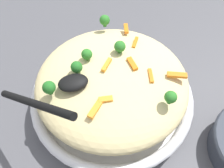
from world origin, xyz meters
TOP-DOWN VIEW (x-y plane):
  - ground_plane at (0.00, 0.00)m, footprint 2.40×2.40m
  - serving_bowl at (0.00, 0.00)m, footprint 0.36×0.36m
  - pasta_mound at (0.00, 0.00)m, footprint 0.32×0.32m
  - carrot_piece_0 at (0.06, 0.11)m, footprint 0.01×0.03m
  - carrot_piece_1 at (0.12, -0.05)m, footprint 0.04×0.02m
  - carrot_piece_2 at (-0.01, 0.01)m, footprint 0.03×0.03m
  - carrot_piece_3 at (-0.05, -0.08)m, footprint 0.03×0.04m
  - carrot_piece_4 at (-0.03, -0.06)m, footprint 0.03×0.01m
  - carrot_piece_5 at (0.07, -0.03)m, footprint 0.01×0.03m
  - carrot_piece_6 at (0.04, 0.00)m, footprint 0.01×0.03m
  - carrot_piece_7 at (0.07, 0.06)m, footprint 0.02×0.03m
  - broccoli_floret_0 at (-0.07, 0.01)m, footprint 0.02×0.02m
  - broccoli_floret_1 at (0.03, 0.04)m, footprint 0.02×0.02m
  - broccoli_floret_2 at (-0.04, 0.04)m, footprint 0.02×0.02m
  - broccoli_floret_3 at (0.02, 0.14)m, footprint 0.02×0.02m
  - broccoli_floret_4 at (-0.12, -0.02)m, footprint 0.02×0.02m
  - broccoli_floret_5 at (0.08, -0.10)m, footprint 0.02×0.02m
  - serving_spoon at (-0.11, -0.04)m, footprint 0.16×0.15m

SIDE VIEW (x-z plane):
  - ground_plane at x=0.00m, z-range 0.00..0.00m
  - serving_bowl at x=0.00m, z-range 0.00..0.05m
  - pasta_mound at x=0.00m, z-range 0.04..0.13m
  - carrot_piece_1 at x=0.12m, z-range 0.12..0.12m
  - carrot_piece_7 at x=0.07m, z-range 0.12..0.12m
  - carrot_piece_0 at x=0.06m, z-range 0.12..0.12m
  - carrot_piece_3 at x=-0.05m, z-range 0.12..0.13m
  - carrot_piece_5 at x=0.07m, z-range 0.12..0.13m
  - carrot_piece_4 at x=-0.03m, z-range 0.12..0.13m
  - carrot_piece_6 at x=0.04m, z-range 0.12..0.13m
  - carrot_piece_2 at x=-0.01m, z-range 0.13..0.13m
  - broccoli_floret_3 at x=0.02m, z-range 0.12..0.15m
  - broccoli_floret_5 at x=0.08m, z-range 0.12..0.15m
  - broccoli_floret_4 at x=-0.12m, z-range 0.12..0.15m
  - broccoli_floret_0 at x=-0.07m, z-range 0.12..0.15m
  - broccoli_floret_2 at x=-0.04m, z-range 0.12..0.15m
  - broccoli_floret_1 at x=0.03m, z-range 0.12..0.15m
  - serving_spoon at x=-0.11m, z-range 0.10..0.20m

